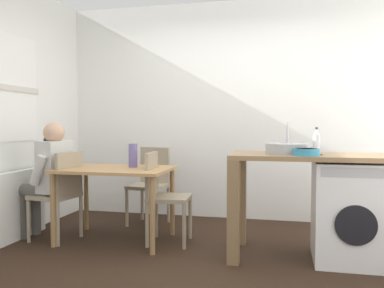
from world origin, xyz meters
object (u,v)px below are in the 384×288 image
object	(u,v)px
chair_opposite	(162,192)
vase	(133,155)
seated_person	(48,174)
washing_machine	(350,212)
mixing_bowl	(306,152)
dining_table	(115,177)
chair_spare_by_wall	(151,181)
chair_person_seat	(61,191)
bottle_tall_green	(316,142)

from	to	relation	value
chair_opposite	vase	xyz separation A→B (m)	(-0.33, 0.06, 0.35)
seated_person	chair_opposite	bearing A→B (deg)	-75.31
washing_machine	mixing_bowl	distance (m)	0.67
dining_table	chair_spare_by_wall	xyz separation A→B (m)	(0.11, 0.77, -0.14)
chair_opposite	washing_machine	size ratio (longest dim) A/B	1.05
washing_machine	vase	distance (m)	2.11
chair_person_seat	bottle_tall_green	xyz separation A→B (m)	(2.48, 0.10, 0.52)
chair_opposite	bottle_tall_green	xyz separation A→B (m)	(1.46, -0.05, 0.52)
vase	chair_opposite	bearing A→B (deg)	-9.62
vase	washing_machine	bearing A→B (deg)	-6.19
dining_table	chair_opposite	world-z (taller)	chair_opposite
chair_spare_by_wall	mixing_bowl	size ratio (longest dim) A/B	4.16
vase	dining_table	bearing A→B (deg)	-146.31
washing_machine	chair_opposite	bearing A→B (deg)	174.46
dining_table	chair_opposite	distance (m)	0.50
seated_person	chair_spare_by_wall	bearing A→B (deg)	-35.21
dining_table	chair_person_seat	size ratio (longest dim) A/B	1.22
chair_spare_by_wall	mixing_bowl	distance (m)	2.09
chair_person_seat	mixing_bowl	xyz separation A→B (m)	(2.38, -0.21, 0.45)
chair_opposite	chair_spare_by_wall	distance (m)	0.81
washing_machine	mixing_bowl	world-z (taller)	mixing_bowl
dining_table	seated_person	size ratio (longest dim) A/B	0.92
chair_spare_by_wall	vase	xyz separation A→B (m)	(0.04, -0.67, 0.35)
chair_spare_by_wall	seated_person	size ratio (longest dim) A/B	0.75
seated_person	vase	size ratio (longest dim) A/B	4.97
chair_spare_by_wall	vase	distance (m)	0.76
bottle_tall_green	mixing_bowl	size ratio (longest dim) A/B	1.07
washing_machine	seated_person	bearing A→B (deg)	179.30
chair_opposite	mixing_bowl	distance (m)	1.47
chair_spare_by_wall	washing_machine	distance (m)	2.28
dining_table	bottle_tall_green	distance (m)	1.97
chair_spare_by_wall	washing_machine	world-z (taller)	chair_spare_by_wall
mixing_bowl	chair_opposite	bearing A→B (deg)	164.90
chair_person_seat	chair_opposite	bearing A→B (deg)	-73.05
seated_person	mixing_bowl	size ratio (longest dim) A/B	5.55
washing_machine	vase	world-z (taller)	vase
seated_person	vase	world-z (taller)	seated_person
seated_person	mixing_bowl	bearing A→B (deg)	-86.95
mixing_bowl	chair_spare_by_wall	bearing A→B (deg)	147.51
chair_person_seat	dining_table	bearing A→B (deg)	-70.24
chair_spare_by_wall	seated_person	distance (m)	1.20
washing_machine	vase	xyz separation A→B (m)	(-2.06, 0.22, 0.43)
chair_spare_by_wall	seated_person	world-z (taller)	seated_person
seated_person	vase	distance (m)	0.90
dining_table	chair_opposite	bearing A→B (deg)	5.37
chair_spare_by_wall	dining_table	bearing A→B (deg)	90.78
chair_opposite	chair_spare_by_wall	xyz separation A→B (m)	(-0.36, 0.73, 0.00)
chair_spare_by_wall	bottle_tall_green	size ratio (longest dim) A/B	3.88
washing_machine	bottle_tall_green	world-z (taller)	bottle_tall_green
chair_opposite	mixing_bowl	size ratio (longest dim) A/B	4.16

